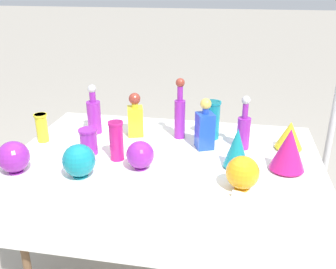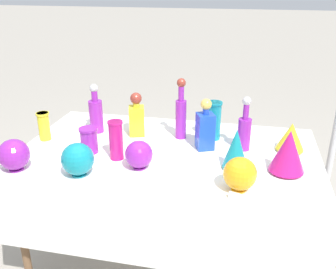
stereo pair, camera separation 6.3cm
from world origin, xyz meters
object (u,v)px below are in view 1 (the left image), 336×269
Objects in this scene: slender_vase_0 at (42,127)px; slender_vase_2 at (212,119)px; tall_bottle_1 at (180,113)px; round_bowl_3 at (79,161)px; round_bowl_0 at (140,155)px; cardboard_box_behind_left at (151,160)px; tall_bottle_2 at (244,128)px; square_decanter_1 at (135,117)px; tall_bottle_0 at (94,114)px; cardboard_box_behind_right at (141,160)px; square_decanter_0 at (205,127)px; slender_vase_1 at (89,140)px; round_bowl_2 at (243,173)px; slender_vase_3 at (116,140)px; fluted_vase_0 at (289,149)px; fluted_vase_1 at (237,148)px; round_bowl_1 at (14,157)px; fluted_vase_2 at (290,135)px.

slender_vase_2 reaches higher than slender_vase_0.
tall_bottle_1 is 2.19× the size of round_bowl_3.
round_bowl_0 reaches higher than cardboard_box_behind_left.
slender_vase_2 is at bearing -55.73° from cardboard_box_behind_left.
tall_bottle_2 reaches higher than slender_vase_0.
slender_vase_0 is (-0.52, -0.19, -0.03)m from square_decanter_1.
tall_bottle_0 is 1.18m from cardboard_box_behind_left.
cardboard_box_behind_right is at bearing 104.88° from round_bowl_0.
slender_vase_1 is at bearing -163.21° from square_decanter_0.
slender_vase_1 is at bearing -122.06° from square_decanter_1.
square_decanter_1 reaches higher than cardboard_box_behind_right.
round_bowl_2 is (0.51, -0.11, 0.01)m from round_bowl_0.
tall_bottle_0 is at bearing 171.48° from square_decanter_0.
slender_vase_0 is at bearing 163.81° from slender_vase_3.
slender_vase_1 is at bearing 166.54° from slender_vase_3.
slender_vase_2 is at bearing 44.84° from round_bowl_3.
fluted_vase_0 is (0.43, -0.20, -0.01)m from square_decanter_0.
round_bowl_3 is at bearing -162.59° from fluted_vase_1.
round_bowl_1 is at bearing -141.77° from tall_bottle_1.
tall_bottle_1 is 1.20m from cardboard_box_behind_right.
slender_vase_0 is 1.36m from cardboard_box_behind_left.
slender_vase_1 is at bearing -146.03° from tall_bottle_1.
round_bowl_3 is at bearing -103.51° from square_decanter_1.
cardboard_box_behind_left is (-0.10, 1.23, -0.74)m from slender_vase_3.
cardboard_box_behind_left is (-0.55, 1.00, -0.75)m from square_decanter_0.
slender_vase_1 is 0.62× the size of slender_vase_2.
cardboard_box_behind_left is 0.11m from cardboard_box_behind_right.
tall_bottle_0 is 0.56m from round_bowl_3.
round_bowl_0 is at bearing 26.20° from round_bowl_3.
fluted_vase_0 reaches higher than round_bowl_0.
slender_vase_1 is (-0.62, -0.19, -0.05)m from square_decanter_0.
cardboard_box_behind_right is at bearing 125.35° from fluted_vase_1.
round_bowl_1 is (-1.33, -0.26, -0.03)m from fluted_vase_0.
slender_vase_1 is (0.08, -0.29, -0.05)m from tall_bottle_0.
fluted_vase_0 is at bearing 13.92° from round_bowl_3.
tall_bottle_0 is 0.58m from round_bowl_0.
cardboard_box_behind_right is at bearing 141.98° from fluted_vase_2.
slender_vase_0 is at bearing 163.86° from round_bowl_2.
square_decanter_1 is (0.26, 0.01, -0.00)m from tall_bottle_0.
slender_vase_3 reaches higher than round_bowl_1.
round_bowl_3 is at bearing -178.08° from round_bowl_2.
round_bowl_1 is at bearing -152.89° from square_decanter_0.
round_bowl_3 is at bearing -43.30° from slender_vase_0.
round_bowl_2 is at bearing -58.13° from cardboard_box_behind_right.
slender_vase_0 is 0.69m from round_bowl_0.
cardboard_box_behind_left is (0.07, 1.19, -0.70)m from slender_vase_1.
fluted_vase_0 reaches higher than slender_vase_3.
fluted_vase_0 reaches higher than slender_vase_0.
round_bowl_3 is (-1.00, -0.25, -0.03)m from fluted_vase_0.
cardboard_box_behind_right is (-0.33, 1.23, -0.68)m from round_bowl_0.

